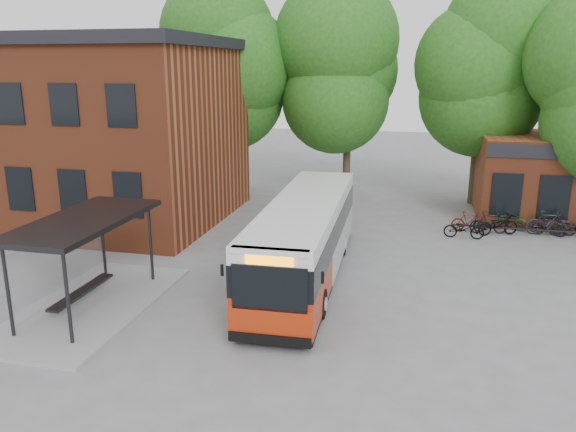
% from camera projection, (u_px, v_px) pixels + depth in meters
% --- Properties ---
extents(ground, '(100.00, 100.00, 0.00)m').
position_uv_depth(ground, '(241.00, 308.00, 17.27)').
color(ground, slate).
extents(station_building, '(18.40, 10.40, 8.50)m').
position_uv_depth(station_building, '(43.00, 128.00, 27.50)').
color(station_building, brown).
rests_on(station_building, ground).
extents(bus_shelter, '(3.60, 7.00, 2.90)m').
position_uv_depth(bus_shelter, '(88.00, 263.00, 16.95)').
color(bus_shelter, '#252528').
rests_on(bus_shelter, ground).
extents(bike_rail, '(5.20, 0.10, 0.38)m').
position_uv_depth(bike_rail, '(513.00, 232.00, 24.57)').
color(bike_rail, '#252528').
rests_on(bike_rail, ground).
extents(tree_0, '(7.92, 7.92, 11.00)m').
position_uv_depth(tree_0, '(225.00, 97.00, 32.21)').
color(tree_0, '#205817').
rests_on(tree_0, ground).
extents(tree_1, '(7.92, 7.92, 10.40)m').
position_uv_depth(tree_1, '(348.00, 103.00, 31.68)').
color(tree_1, '#205817').
rests_on(tree_1, ground).
extents(tree_2, '(7.92, 7.92, 11.00)m').
position_uv_depth(tree_2, '(480.00, 100.00, 29.12)').
color(tree_2, '#205817').
rests_on(tree_2, ground).
extents(city_bus, '(2.67, 11.05, 2.79)m').
position_uv_depth(city_bus, '(305.00, 240.00, 19.44)').
color(city_bus, '#B0290C').
rests_on(city_bus, ground).
extents(bicycle_0, '(1.71, 0.67, 0.88)m').
position_uv_depth(bicycle_0, '(464.00, 228.00, 24.17)').
color(bicycle_0, black).
rests_on(bicycle_0, ground).
extents(bicycle_1, '(1.55, 0.49, 0.92)m').
position_uv_depth(bicycle_1, '(469.00, 222.00, 25.16)').
color(bicycle_1, '#5F1310').
rests_on(bicycle_1, ground).
extents(bicycle_2, '(1.95, 1.31, 0.97)m').
position_uv_depth(bicycle_2, '(498.00, 225.00, 24.61)').
color(bicycle_2, black).
rests_on(bicycle_2, ground).
extents(bicycle_3, '(1.78, 0.84, 1.03)m').
position_uv_depth(bicycle_3, '(489.00, 222.00, 24.83)').
color(bicycle_3, black).
rests_on(bicycle_3, ground).
extents(bicycle_4, '(1.80, 0.89, 0.91)m').
position_uv_depth(bicycle_4, '(508.00, 220.00, 25.41)').
color(bicycle_4, '#164520').
rests_on(bicycle_4, ground).
extents(bicycle_5, '(1.54, 0.75, 0.89)m').
position_uv_depth(bicycle_5, '(549.00, 226.00, 24.50)').
color(bicycle_5, black).
rests_on(bicycle_5, ground).
extents(bicycle_6, '(1.87, 0.94, 0.94)m').
position_uv_depth(bicycle_6, '(571.00, 226.00, 24.37)').
color(bicycle_6, '#26262C').
rests_on(bicycle_6, ground).
extents(bicycle_7, '(1.89, 0.66, 1.11)m').
position_uv_depth(bicycle_7, '(548.00, 223.00, 24.63)').
color(bicycle_7, '#23232C').
rests_on(bicycle_7, ground).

